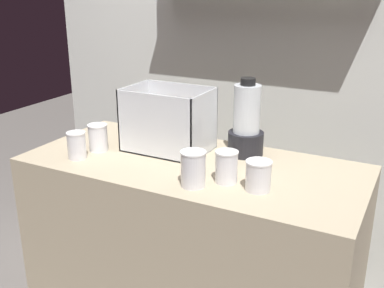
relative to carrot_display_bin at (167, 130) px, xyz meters
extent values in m
cube|color=tan|center=(0.17, -0.09, -0.54)|extent=(1.40, 0.64, 0.90)
cube|color=silver|center=(0.17, 0.68, 0.26)|extent=(2.60, 0.04, 2.50)
cube|color=white|center=(0.01, 0.00, -0.08)|extent=(0.36, 0.25, 0.01)
cube|color=white|center=(0.01, -0.12, 0.05)|extent=(0.36, 0.01, 0.27)
cube|color=white|center=(0.01, 0.12, 0.05)|extent=(0.36, 0.01, 0.27)
cube|color=white|center=(-0.17, 0.00, 0.05)|extent=(0.01, 0.25, 0.27)
cube|color=white|center=(0.18, 0.00, 0.05)|extent=(0.01, 0.25, 0.27)
cone|color=orange|center=(-0.04, 0.02, -0.06)|extent=(0.16, 0.08, 0.03)
cone|color=orange|center=(-0.01, 0.01, -0.06)|extent=(0.11, 0.14, 0.04)
cone|color=orange|center=(-0.07, 0.01, -0.06)|extent=(0.13, 0.15, 0.03)
cone|color=orange|center=(-0.08, -0.01, -0.07)|extent=(0.13, 0.11, 0.02)
cone|color=orange|center=(0.10, -0.02, -0.04)|extent=(0.14, 0.04, 0.03)
cone|color=orange|center=(0.01, -0.01, -0.03)|extent=(0.18, 0.04, 0.03)
cone|color=orange|center=(0.02, -0.01, -0.04)|extent=(0.14, 0.13, 0.03)
cylinder|color=black|center=(0.33, 0.10, -0.04)|extent=(0.15, 0.15, 0.10)
cylinder|color=silver|center=(0.33, 0.10, 0.11)|extent=(0.11, 0.11, 0.20)
cylinder|color=red|center=(0.33, 0.10, 0.03)|extent=(0.10, 0.10, 0.04)
cylinder|color=black|center=(0.33, 0.10, 0.23)|extent=(0.06, 0.06, 0.03)
cylinder|color=white|center=(-0.28, -0.27, -0.03)|extent=(0.08, 0.08, 0.11)
cylinder|color=orange|center=(-0.28, -0.27, -0.06)|extent=(0.07, 0.07, 0.06)
cylinder|color=white|center=(-0.28, -0.27, 0.02)|extent=(0.08, 0.08, 0.01)
cylinder|color=white|center=(-0.26, -0.16, -0.03)|extent=(0.08, 0.08, 0.11)
cylinder|color=red|center=(-0.26, -0.16, -0.05)|extent=(0.08, 0.08, 0.07)
cylinder|color=white|center=(-0.26, -0.16, 0.03)|extent=(0.09, 0.09, 0.01)
cylinder|color=white|center=(0.28, -0.30, -0.02)|extent=(0.09, 0.09, 0.13)
cylinder|color=orange|center=(0.28, -0.30, -0.04)|extent=(0.08, 0.08, 0.09)
cylinder|color=white|center=(0.28, -0.30, 0.04)|extent=(0.09, 0.09, 0.01)
cylinder|color=white|center=(0.38, -0.21, -0.03)|extent=(0.08, 0.08, 0.12)
cylinder|color=orange|center=(0.38, -0.21, -0.04)|extent=(0.08, 0.08, 0.10)
cylinder|color=white|center=(0.38, -0.21, 0.03)|extent=(0.09, 0.09, 0.01)
cylinder|color=white|center=(0.50, -0.22, -0.04)|extent=(0.09, 0.09, 0.10)
cylinder|color=maroon|center=(0.50, -0.22, -0.05)|extent=(0.08, 0.08, 0.07)
cylinder|color=white|center=(0.50, -0.22, 0.02)|extent=(0.09, 0.09, 0.01)
camera|label=1|loc=(0.99, -1.67, 0.62)|focal=43.32mm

